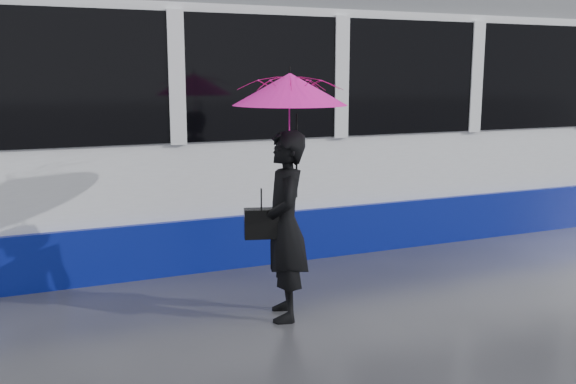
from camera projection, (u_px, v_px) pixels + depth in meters
name	position (u px, v px, depth m)	size (l,w,h in m)	color
ground	(314.00, 297.00, 6.56)	(90.00, 90.00, 0.00)	#2A2A2F
rails	(237.00, 239.00, 8.82)	(34.00, 1.51, 0.02)	#3F3D38
tram	(448.00, 114.00, 9.85)	(26.00, 2.56, 3.35)	white
woman	(285.00, 226.00, 5.86)	(0.64, 0.42, 1.75)	black
umbrella	(290.00, 112.00, 5.69)	(1.27, 1.27, 1.18)	#DE1274
handbag	(261.00, 223.00, 5.79)	(0.34, 0.21, 0.45)	black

